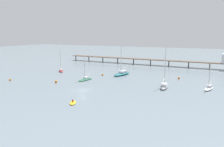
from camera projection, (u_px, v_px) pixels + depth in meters
ground_plane at (83, 90)px, 63.36m from camera, size 400.00×400.00×0.00m
pier at (170, 59)px, 108.21m from camera, size 87.02×5.61×7.27m
sailboat_teal at (122, 73)px, 85.82m from camera, size 5.00×9.70×11.61m
sailboat_gray at (164, 85)px, 66.43m from camera, size 3.15×8.66×12.33m
sailboat_green at (86, 79)px, 76.84m from camera, size 3.06×6.99×8.52m
sailboat_white at (209, 88)px, 63.95m from camera, size 3.16×6.29×8.23m
sailboat_red at (61, 70)px, 93.92m from camera, size 5.35×5.45×9.57m
dinghy_yellow at (73, 103)px, 51.36m from camera, size 2.51×3.36×1.14m
mooring_buoy_inner at (56, 82)px, 72.76m from camera, size 0.82×0.82×0.82m
mooring_buoy_outer at (179, 78)px, 78.47m from camera, size 0.79×0.79×0.79m
mooring_buoy_near at (10, 80)px, 75.72m from camera, size 0.73×0.73×0.73m
mooring_buoy_mid at (103, 75)px, 85.12m from camera, size 0.72×0.72×0.72m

